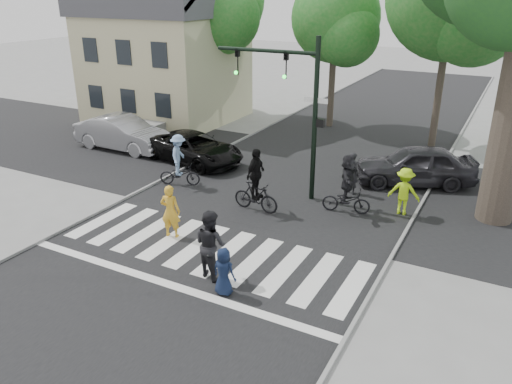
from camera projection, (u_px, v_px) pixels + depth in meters
ground at (193, 264)px, 14.60m from camera, size 120.00×120.00×0.00m
road_stem at (269, 204)px, 18.68m from camera, size 10.00×70.00×0.01m
road_cross at (301, 179)px, 21.13m from camera, size 70.00×10.00×0.01m
curb_left at (162, 180)px, 20.86m from camera, size 0.10×70.00×0.10m
curb_right at (406, 231)px, 16.46m from camera, size 0.10×70.00×0.10m
crosswalk at (205, 254)px, 15.14m from camera, size 10.00×3.85×0.01m
traffic_signal at (294, 95)px, 18.02m from camera, size 4.45×0.29×6.00m
bg_tree_0 at (154, 11)px, 31.30m from camera, size 5.46×5.20×8.97m
bg_tree_1 at (217, 3)px, 28.49m from camera, size 6.09×5.80×9.80m
bg_tree_2 at (338, 22)px, 26.72m from camera, size 5.04×4.80×8.40m
bg_tree_3 at (458, 1)px, 22.54m from camera, size 6.30×6.00×10.20m
house at (165, 55)px, 29.57m from camera, size 8.40×8.10×8.82m
pedestrian_woman at (170, 211)px, 15.93m from camera, size 0.73×0.57×1.78m
pedestrian_child at (224, 271)px, 12.97m from camera, size 0.67×0.45×1.34m
pedestrian_adult at (211, 244)px, 13.67m from camera, size 1.16×1.02×1.99m
cyclist_left at (179, 163)px, 20.15m from camera, size 1.76×1.23×2.11m
cyclist_mid at (256, 186)px, 17.77m from camera, size 1.80×1.10×2.33m
cyclist_right at (347, 187)px, 17.64m from camera, size 1.79×1.66×2.16m
car_suv at (194, 148)px, 22.87m from camera, size 5.28×3.23×1.37m
car_silver at (123, 133)px, 24.67m from camera, size 5.04×1.79×1.66m
car_grey at (415, 165)px, 20.27m from camera, size 5.14×3.64×1.63m
bystander_hivis at (404, 191)px, 17.55m from camera, size 1.13×0.67×1.72m
bystander_dark at (352, 173)px, 19.33m from camera, size 0.71×0.58×1.68m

